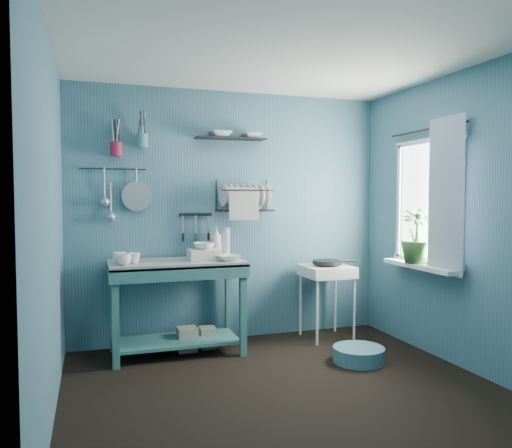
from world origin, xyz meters
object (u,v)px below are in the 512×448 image
object	(u,v)px
work_counter	(177,307)
floor_basin	(359,355)
mug_left	(124,260)
mug_mid	(135,258)
hotplate_stand	(327,302)
dish_rack	(245,195)
potted_plant	(417,236)
water_bottle	(226,242)
utensil_cup_magenta	(116,149)
utensil_cup_teal	(142,141)
soap_bottle	(216,241)
frying_pan	(327,262)
wash_tub	(204,255)
mug_right	(120,258)
storage_tin_large	(187,339)
storage_tin_small	(207,337)
colander	(137,196)

from	to	relation	value
work_counter	floor_basin	bearing A→B (deg)	-14.99
mug_left	mug_mid	xyz separation A→B (m)	(0.10, 0.10, -0.00)
mug_mid	hotplate_stand	size ratio (longest dim) A/B	0.13
dish_rack	potted_plant	distance (m)	1.68
work_counter	water_bottle	xyz separation A→B (m)	(0.52, 0.22, 0.57)
utensil_cup_magenta	utensil_cup_teal	size ratio (longest dim) A/B	1.00
soap_bottle	frying_pan	xyz separation A→B (m)	(1.11, -0.18, -0.23)
work_counter	floor_basin	world-z (taller)	work_counter
hotplate_stand	soap_bottle	bearing A→B (deg)	169.66
utensil_cup_teal	mug_left	bearing A→B (deg)	-115.96
wash_tub	potted_plant	world-z (taller)	potted_plant
wash_tub	work_counter	bearing A→B (deg)	175.43
mug_right	hotplate_stand	world-z (taller)	mug_right
storage_tin_large	frying_pan	bearing A→B (deg)	-1.03
mug_right	potted_plant	size ratio (longest dim) A/B	0.24
dish_rack	frying_pan	bearing A→B (deg)	-8.65
mug_left	water_bottle	distance (m)	1.07
mug_right	floor_basin	xyz separation A→B (m)	(1.97, -0.74, -0.84)
dish_rack	potted_plant	size ratio (longest dim) A/B	1.08
hotplate_stand	storage_tin_small	xyz separation A→B (m)	(-1.23, 0.06, -0.27)
mug_right	water_bottle	world-z (taller)	water_bottle
work_counter	frying_pan	xyz separation A→B (m)	(1.53, 0.02, 0.35)
utensil_cup_magenta	storage_tin_small	distance (m)	1.97
work_counter	mug_mid	world-z (taller)	mug_mid
potted_plant	storage_tin_large	world-z (taller)	potted_plant
soap_bottle	frying_pan	world-z (taller)	soap_bottle
mug_mid	mug_right	bearing A→B (deg)	153.43
soap_bottle	storage_tin_large	bearing A→B (deg)	-154.89
work_counter	potted_plant	bearing A→B (deg)	-4.90
mug_right	storage_tin_small	size ratio (longest dim) A/B	0.61
work_counter	mug_right	bearing A→B (deg)	-168.18
frying_pan	floor_basin	bearing A→B (deg)	-95.06
mug_left	potted_plant	world-z (taller)	potted_plant
work_counter	dish_rack	bearing A→B (deg)	28.85
frying_pan	utensil_cup_magenta	distance (m)	2.33
mug_left	potted_plant	bearing A→B (deg)	-10.39
work_counter	utensil_cup_magenta	bearing A→B (deg)	163.71
work_counter	mug_mid	distance (m)	0.61
dish_rack	utensil_cup_teal	world-z (taller)	utensil_cup_teal
utensil_cup_teal	potted_plant	size ratio (longest dim) A/B	0.25
mug_left	storage_tin_small	bearing A→B (deg)	17.10
mug_mid	utensil_cup_magenta	world-z (taller)	utensil_cup_magenta
mug_mid	colander	xyz separation A→B (m)	(0.06, 0.36, 0.55)
frying_pan	mug_right	bearing A→B (deg)	-179.32
wash_tub	storage_tin_small	distance (m)	0.82
storage_tin_small	mug_right	bearing A→B (deg)	-174.29
colander	storage_tin_large	size ratio (longest dim) A/B	1.27
dish_rack	storage_tin_small	xyz separation A→B (m)	(-0.42, -0.14, -1.36)
work_counter	mug_left	bearing A→B (deg)	-149.74
frying_pan	floor_basin	world-z (taller)	frying_pan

